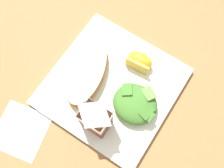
{
  "coord_description": "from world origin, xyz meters",
  "views": [
    {
      "loc": [
        -0.11,
        0.16,
        0.6
      ],
      "look_at": [
        0.0,
        0.0,
        0.03
      ],
      "focal_mm": 42.61,
      "sensor_mm": 36.0,
      "label": 1
    }
  ],
  "objects_px": {
    "cheesy_pizza_bread": "(87,73)",
    "milk_carton": "(95,118)",
    "white_plate": "(112,86)",
    "paper_napkin": "(21,131)",
    "orange_wedge_front": "(140,61)",
    "green_salad_pile": "(135,104)"
  },
  "relations": [
    {
      "from": "cheesy_pizza_bread",
      "to": "orange_wedge_front",
      "type": "height_order",
      "value": "orange_wedge_front"
    },
    {
      "from": "white_plate",
      "to": "cheesy_pizza_bread",
      "type": "distance_m",
      "value": 0.07
    },
    {
      "from": "milk_carton",
      "to": "paper_napkin",
      "type": "distance_m",
      "value": 0.19
    },
    {
      "from": "white_plate",
      "to": "milk_carton",
      "type": "relative_size",
      "value": 2.55
    },
    {
      "from": "white_plate",
      "to": "paper_napkin",
      "type": "xyz_separation_m",
      "value": [
        0.12,
        0.2,
        -0.01
      ]
    },
    {
      "from": "paper_napkin",
      "to": "orange_wedge_front",
      "type": "bearing_deg",
      "value": -116.8
    },
    {
      "from": "orange_wedge_front",
      "to": "paper_napkin",
      "type": "height_order",
      "value": "orange_wedge_front"
    },
    {
      "from": "white_plate",
      "to": "paper_napkin",
      "type": "relative_size",
      "value": 2.55
    },
    {
      "from": "green_salad_pile",
      "to": "paper_napkin",
      "type": "relative_size",
      "value": 0.91
    },
    {
      "from": "milk_carton",
      "to": "orange_wedge_front",
      "type": "bearing_deg",
      "value": -91.23
    },
    {
      "from": "cheesy_pizza_bread",
      "to": "milk_carton",
      "type": "distance_m",
      "value": 0.12
    },
    {
      "from": "green_salad_pile",
      "to": "orange_wedge_front",
      "type": "distance_m",
      "value": 0.1
    },
    {
      "from": "white_plate",
      "to": "green_salad_pile",
      "type": "bearing_deg",
      "value": 168.86
    },
    {
      "from": "cheesy_pizza_bread",
      "to": "paper_napkin",
      "type": "bearing_deg",
      "value": 73.48
    },
    {
      "from": "white_plate",
      "to": "orange_wedge_front",
      "type": "height_order",
      "value": "orange_wedge_front"
    },
    {
      "from": "green_salad_pile",
      "to": "cheesy_pizza_bread",
      "type": "bearing_deg",
      "value": -1.08
    },
    {
      "from": "milk_carton",
      "to": "orange_wedge_front",
      "type": "xyz_separation_m",
      "value": [
        -0.0,
        -0.17,
        -0.04
      ]
    },
    {
      "from": "paper_napkin",
      "to": "green_salad_pile",
      "type": "bearing_deg",
      "value": -135.17
    },
    {
      "from": "cheesy_pizza_bread",
      "to": "paper_napkin",
      "type": "relative_size",
      "value": 1.68
    },
    {
      "from": "white_plate",
      "to": "milk_carton",
      "type": "xyz_separation_m",
      "value": [
        -0.02,
        0.09,
        0.07
      ]
    },
    {
      "from": "cheesy_pizza_bread",
      "to": "milk_carton",
      "type": "relative_size",
      "value": 1.68
    },
    {
      "from": "orange_wedge_front",
      "to": "paper_napkin",
      "type": "bearing_deg",
      "value": 63.2
    }
  ]
}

